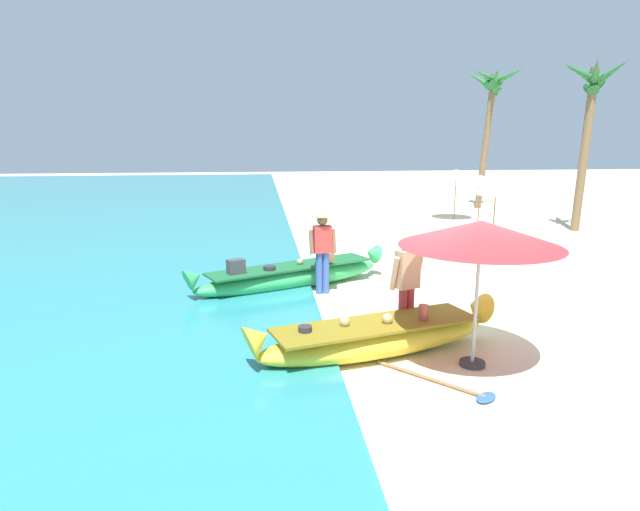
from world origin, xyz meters
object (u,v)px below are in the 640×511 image
(person_tourist_customer, at_px, (407,281))
(paddle, at_px, (447,385))
(boat_yellow_foreground, at_px, (376,337))
(person_vendor_hatted, at_px, (322,245))
(patio_umbrella_large, at_px, (481,234))
(palm_tree_leaning_seaward, at_px, (592,96))
(boat_green_midground, at_px, (291,276))
(palm_tree_tall_inland, at_px, (492,94))

(person_tourist_customer, distance_m, paddle, 1.99)
(boat_yellow_foreground, bearing_deg, person_vendor_hatted, 97.17)
(boat_yellow_foreground, relative_size, patio_umbrella_large, 1.81)
(boat_yellow_foreground, distance_m, palm_tree_leaning_seaward, 14.01)
(patio_umbrella_large, height_order, paddle, patio_umbrella_large)
(boat_yellow_foreground, bearing_deg, boat_green_midground, 105.54)
(boat_green_midground, relative_size, patio_umbrella_large, 1.98)
(palm_tree_leaning_seaward, bearing_deg, person_tourist_customer, -133.03)
(boat_green_midground, xyz_separation_m, palm_tree_leaning_seaward, (10.17, 6.07, 4.14))
(boat_green_midground, distance_m, patio_umbrella_large, 5.06)
(boat_green_midground, relative_size, palm_tree_leaning_seaward, 0.78)
(person_tourist_customer, bearing_deg, patio_umbrella_large, -60.02)
(palm_tree_leaning_seaward, bearing_deg, patio_umbrella_large, -127.37)
(person_tourist_customer, relative_size, palm_tree_leaning_seaward, 0.30)
(person_vendor_hatted, distance_m, paddle, 4.64)
(boat_green_midground, distance_m, paddle, 5.13)
(patio_umbrella_large, bearing_deg, person_tourist_customer, 119.98)
(boat_green_midground, bearing_deg, paddle, -70.13)
(person_vendor_hatted, bearing_deg, palm_tree_leaning_seaward, 34.20)
(person_vendor_hatted, relative_size, palm_tree_leaning_seaward, 0.31)
(boat_green_midground, xyz_separation_m, person_tourist_customer, (1.65, -3.05, 0.66))
(boat_yellow_foreground, distance_m, boat_green_midground, 3.85)
(boat_yellow_foreground, distance_m, palm_tree_tall_inland, 18.47)
(boat_yellow_foreground, distance_m, person_tourist_customer, 1.12)
(patio_umbrella_large, bearing_deg, paddle, -133.40)
(patio_umbrella_large, bearing_deg, palm_tree_tall_inland, 66.52)
(patio_umbrella_large, bearing_deg, boat_yellow_foreground, 159.06)
(palm_tree_tall_inland, xyz_separation_m, paddle, (-7.66, -16.91, -4.88))
(person_vendor_hatted, distance_m, palm_tree_leaning_seaward, 12.04)
(person_vendor_hatted, xyz_separation_m, person_tourist_customer, (1.04, -2.63, -0.06))
(boat_yellow_foreground, distance_m, person_vendor_hatted, 3.40)
(palm_tree_leaning_seaward, height_order, paddle, palm_tree_leaning_seaward)
(palm_tree_tall_inland, xyz_separation_m, palm_tree_leaning_seaward, (0.77, -6.02, -0.49))
(palm_tree_tall_inland, distance_m, paddle, 19.20)
(boat_yellow_foreground, xyz_separation_m, person_vendor_hatted, (-0.41, 3.29, 0.72))
(palm_tree_leaning_seaward, bearing_deg, paddle, -127.74)
(person_tourist_customer, relative_size, patio_umbrella_large, 0.76)
(boat_green_midground, height_order, palm_tree_tall_inland, palm_tree_tall_inland)
(boat_yellow_foreground, xyz_separation_m, boat_green_midground, (-1.03, 3.71, 0.00))
(boat_green_midground, relative_size, paddle, 3.11)
(person_vendor_hatted, height_order, palm_tree_tall_inland, palm_tree_tall_inland)
(person_tourist_customer, bearing_deg, palm_tree_leaning_seaward, 46.97)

